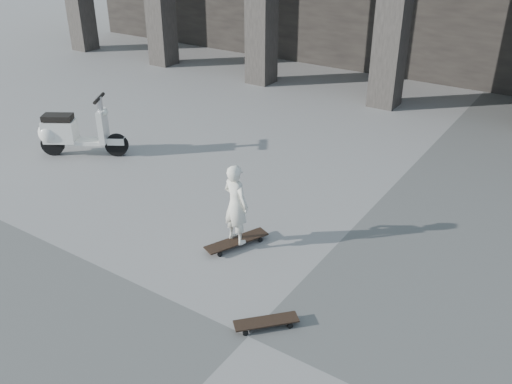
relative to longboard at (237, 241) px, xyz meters
The scene contains 5 objects.
ground 1.86m from the longboard, 50.63° to the right, with size 90.00×90.00×0.00m, color #525250.
longboard is the anchor object (origin of this frame).
skateboard_spare 1.74m from the longboard, 43.34° to the right, with size 0.65×0.67×0.09m.
child 0.61m from the longboard, behind, with size 0.43×0.28×1.17m, color silver.
scooter 4.66m from the longboard, 169.62° to the left, with size 1.51×1.05×1.19m.
Camera 1 is at (2.64, -3.82, 4.28)m, focal length 38.00 mm.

